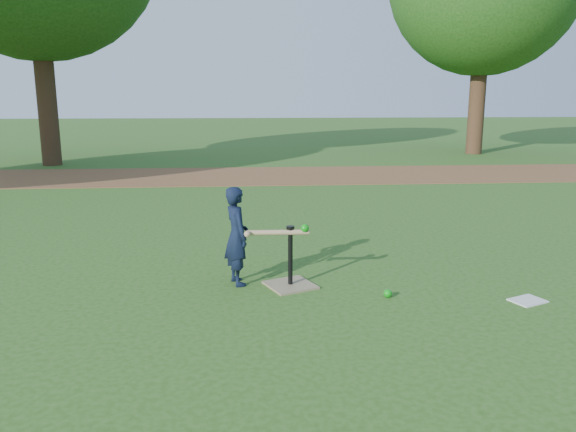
{
  "coord_description": "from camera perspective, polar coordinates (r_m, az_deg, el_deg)",
  "views": [
    {
      "loc": [
        -0.83,
        -5.51,
        1.87
      ],
      "look_at": [
        -0.39,
        0.08,
        0.65
      ],
      "focal_mm": 35.0,
      "sensor_mm": 36.0,
      "label": 1
    }
  ],
  "objects": [
    {
      "name": "child",
      "position": [
        5.58,
        -5.24,
        -2.03
      ],
      "size": [
        0.34,
        0.42,
        0.99
      ],
      "primitive_type": "imported",
      "rotation": [
        0.0,
        0.0,
        1.9
      ],
      "color": "black",
      "rests_on": "ground"
    },
    {
      "name": "dirt_strip",
      "position": [
        13.17,
        -0.78,
        4.15
      ],
      "size": [
        24.0,
        3.0,
        0.01
      ],
      "primitive_type": "cube",
      "color": "brown",
      "rests_on": "ground"
    },
    {
      "name": "clipboard",
      "position": [
        5.68,
        23.17,
        -7.91
      ],
      "size": [
        0.37,
        0.33,
        0.01
      ],
      "primitive_type": "cube",
      "rotation": [
        0.0,
        0.0,
        0.4
      ],
      "color": "silver",
      "rests_on": "ground"
    },
    {
      "name": "ground",
      "position": [
        5.88,
        3.92,
        -6.3
      ],
      "size": [
        80.0,
        80.0,
        0.0
      ],
      "primitive_type": "plane",
      "color": "#285116",
      "rests_on": "ground"
    },
    {
      "name": "batting_tee",
      "position": [
        5.59,
        0.24,
        -6.07
      ],
      "size": [
        0.57,
        0.57,
        0.61
      ],
      "color": "#8F7C5B",
      "rests_on": "ground"
    },
    {
      "name": "swing_action",
      "position": [
        5.43,
        -0.76,
        -1.61
      ],
      "size": [
        0.63,
        0.11,
        0.12
      ],
      "color": "tan",
      "rests_on": "ground"
    },
    {
      "name": "wiffle_ball_ground",
      "position": [
        5.4,
        10.1,
        -7.74
      ],
      "size": [
        0.08,
        0.08,
        0.08
      ],
      "primitive_type": "sphere",
      "color": "#0D9312",
      "rests_on": "ground"
    }
  ]
}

